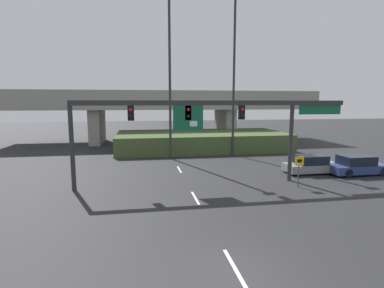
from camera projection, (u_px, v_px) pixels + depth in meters
name	position (u px, v px, depth m)	size (l,w,h in m)	color
ground_plane	(239.00, 275.00, 9.69)	(160.00, 160.00, 0.00)	#262628
lane_markings	(179.00, 169.00, 24.77)	(0.14, 32.32, 0.01)	silver
signal_gantry	(208.00, 116.00, 19.71)	(18.48, 0.44, 5.65)	#2D2D30
speed_limit_sign	(299.00, 166.00, 19.50)	(0.60, 0.11, 2.11)	#4C4C4C
highway_light_pole_near	(170.00, 73.00, 28.32)	(0.70, 0.36, 15.74)	#2D2D30
highway_light_pole_far	(234.00, 68.00, 30.29)	(0.70, 0.36, 17.10)	#2D2D30
overpass_bridge	(163.00, 106.00, 41.53)	(41.98, 8.48, 7.00)	gray
grass_embankment	(201.00, 141.00, 35.56)	(19.55, 9.25, 1.95)	#42562D
parked_sedan_near_right	(312.00, 165.00, 23.47)	(4.31, 1.81, 1.43)	gray
parked_sedan_mid_right	(357.00, 166.00, 23.08)	(4.63, 1.95, 1.47)	navy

